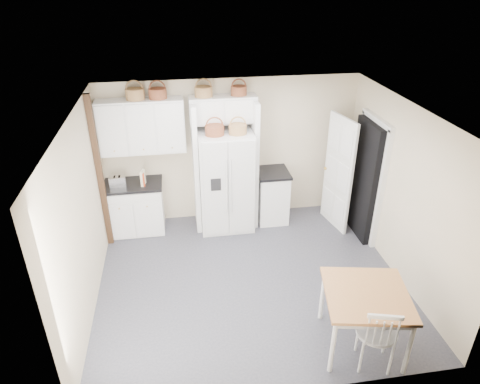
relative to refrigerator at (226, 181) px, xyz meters
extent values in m
plane|color=#363641|center=(0.15, -1.61, -0.90)|extent=(4.50, 4.50, 0.00)
plane|color=white|center=(0.15, -1.61, 1.70)|extent=(4.50, 4.50, 0.00)
plane|color=beige|center=(0.15, 0.39, 0.40)|extent=(4.50, 0.00, 4.50)
plane|color=beige|center=(-2.10, -1.61, 0.40)|extent=(0.00, 4.00, 4.00)
plane|color=beige|center=(2.40, -1.61, 0.40)|extent=(0.00, 4.00, 4.00)
cube|color=silver|center=(0.00, 0.00, 0.00)|extent=(0.93, 0.75, 1.80)
cube|color=white|center=(-1.61, 0.09, -0.45)|extent=(0.96, 0.61, 0.89)
cube|color=white|center=(0.86, 0.09, -0.43)|extent=(0.53, 0.64, 0.94)
cube|color=#AB5D33|center=(1.29, -3.06, -0.49)|extent=(1.15, 1.15, 0.82)
cube|color=white|center=(1.32, -3.36, -0.41)|extent=(0.57, 0.54, 0.97)
cube|color=black|center=(-1.61, 0.09, 0.01)|extent=(1.00, 0.65, 0.04)
cube|color=black|center=(0.86, 0.09, 0.06)|extent=(0.58, 0.68, 0.04)
cube|color=silver|center=(-1.84, 0.01, 0.12)|extent=(0.28, 0.17, 0.19)
cube|color=#B53614|center=(-1.40, 0.01, 0.15)|extent=(0.05, 0.15, 0.23)
cube|color=#F3E7C1|center=(-1.41, 0.01, 0.16)|extent=(0.08, 0.18, 0.26)
cylinder|color=#9C6335|center=(-1.40, 0.22, 1.54)|extent=(0.30, 0.30, 0.18)
cylinder|color=brown|center=(-1.05, 0.22, 1.53)|extent=(0.29, 0.29, 0.17)
cylinder|color=#9C6335|center=(-0.31, 0.22, 1.53)|extent=(0.29, 0.29, 0.16)
cylinder|color=brown|center=(0.27, 0.22, 1.53)|extent=(0.27, 0.27, 0.15)
cylinder|color=brown|center=(-0.18, -0.10, 0.98)|extent=(0.31, 0.31, 0.17)
cylinder|color=#9C6335|center=(0.20, -0.10, 0.98)|extent=(0.30, 0.30, 0.16)
cube|color=white|center=(-1.35, 0.22, 1.00)|extent=(1.40, 0.34, 0.90)
cube|color=white|center=(0.00, 0.22, 1.23)|extent=(1.12, 0.34, 0.45)
cube|color=white|center=(-0.51, 0.09, 0.25)|extent=(0.08, 0.60, 2.30)
cube|color=white|center=(0.51, 0.09, 0.25)|extent=(0.08, 0.60, 2.30)
cube|color=#32200C|center=(-2.05, -0.26, 0.40)|extent=(0.09, 0.09, 2.60)
cube|color=black|center=(2.31, -0.61, 0.13)|extent=(0.18, 0.85, 2.05)
cube|color=white|center=(1.95, -0.27, 0.13)|extent=(0.21, 0.79, 2.05)
camera|label=1|loc=(-0.81, -6.67, 3.35)|focal=32.00mm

